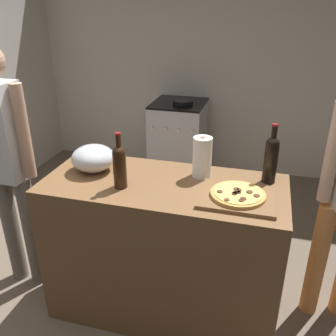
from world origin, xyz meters
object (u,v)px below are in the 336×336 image
(wine_bottle_clear, at_px, (120,164))
(person_in_stripes, at_px, (7,158))
(pizza, at_px, (238,194))
(mixing_bowl, at_px, (93,158))
(paper_towel_roll, at_px, (202,157))
(stove, at_px, (178,140))
(wine_bottle_green, at_px, (271,157))

(wine_bottle_clear, xyz_separation_m, person_in_stripes, (-0.83, 0.11, -0.10))
(pizza, xyz_separation_m, mixing_bowl, (-0.89, 0.13, 0.05))
(pizza, xyz_separation_m, wine_bottle_clear, (-0.65, -0.03, 0.11))
(paper_towel_roll, xyz_separation_m, wine_bottle_clear, (-0.41, -0.26, 0.02))
(pizza, relative_size, wine_bottle_clear, 0.90)
(paper_towel_roll, height_order, person_in_stripes, person_in_stripes)
(mixing_bowl, relative_size, stove, 0.29)
(wine_bottle_green, bearing_deg, person_in_stripes, -173.70)
(wine_bottle_clear, xyz_separation_m, stove, (-0.18, 2.11, -0.64))
(paper_towel_roll, bearing_deg, mixing_bowl, -171.53)
(mixing_bowl, distance_m, paper_towel_roll, 0.67)
(stove, bearing_deg, wine_bottle_clear, -85.17)
(pizza, relative_size, person_in_stripes, 0.17)
(paper_towel_roll, height_order, wine_bottle_green, wine_bottle_green)
(mixing_bowl, height_order, stove, mixing_bowl)
(wine_bottle_clear, relative_size, wine_bottle_green, 0.92)
(stove, bearing_deg, paper_towel_roll, -72.27)
(paper_towel_roll, distance_m, wine_bottle_clear, 0.49)
(person_in_stripes, bearing_deg, mixing_bowl, 5.42)
(person_in_stripes, bearing_deg, wine_bottle_clear, -7.34)
(wine_bottle_clear, height_order, stove, wine_bottle_clear)
(wine_bottle_green, xyz_separation_m, person_in_stripes, (-1.63, -0.18, -0.12))
(stove, bearing_deg, pizza, -68.26)
(mixing_bowl, bearing_deg, wine_bottle_green, 6.78)
(wine_bottle_clear, height_order, wine_bottle_green, wine_bottle_green)
(mixing_bowl, distance_m, wine_bottle_clear, 0.30)
(stove, xyz_separation_m, person_in_stripes, (-0.65, -2.00, 0.53))
(wine_bottle_green, bearing_deg, pizza, -120.77)
(mixing_bowl, xyz_separation_m, paper_towel_roll, (0.66, 0.10, 0.04))
(paper_towel_roll, xyz_separation_m, stove, (-0.59, 1.85, -0.62))
(paper_towel_roll, distance_m, person_in_stripes, 1.25)
(paper_towel_roll, xyz_separation_m, person_in_stripes, (-1.24, -0.15, -0.08))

